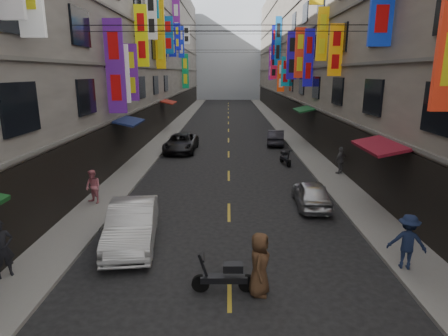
{
  "coord_description": "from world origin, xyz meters",
  "views": [
    {
      "loc": [
        -0.05,
        2.58,
        5.95
      ],
      "look_at": [
        -0.15,
        11.22,
        3.74
      ],
      "focal_mm": 30.0,
      "sensor_mm": 36.0,
      "label": 1
    }
  ],
  "objects_px": {
    "car_left_far": "(181,143)",
    "pedestrian_rfar": "(341,160)",
    "car_left_mid": "(132,224)",
    "scooter_far_right": "(285,158)",
    "pedestrian_rnear": "(407,242)",
    "scooter_crossing": "(225,277)",
    "car_right_far": "(276,137)",
    "pedestrian_lfar": "(93,187)",
    "car_right_mid": "(311,194)",
    "pedestrian_lnear": "(2,249)",
    "pedestrian_crossing": "(260,264)"
  },
  "relations": [
    {
      "from": "car_left_far",
      "to": "car_right_far",
      "type": "relative_size",
      "value": 1.29
    },
    {
      "from": "car_left_far",
      "to": "pedestrian_lnear",
      "type": "xyz_separation_m",
      "value": [
        -2.94,
        -18.52,
        0.3
      ]
    },
    {
      "from": "car_left_mid",
      "to": "pedestrian_lnear",
      "type": "distance_m",
      "value": 4.0
    },
    {
      "from": "scooter_far_right",
      "to": "pedestrian_lnear",
      "type": "height_order",
      "value": "pedestrian_lnear"
    },
    {
      "from": "pedestrian_crossing",
      "to": "car_right_mid",
      "type": "bearing_deg",
      "value": -10.98
    },
    {
      "from": "car_left_far",
      "to": "pedestrian_rfar",
      "type": "bearing_deg",
      "value": -31.8
    },
    {
      "from": "pedestrian_lnear",
      "to": "pedestrian_rfar",
      "type": "distance_m",
      "value": 17.64
    },
    {
      "from": "scooter_crossing",
      "to": "scooter_far_right",
      "type": "xyz_separation_m",
      "value": [
        3.87,
        14.9,
        0.0
      ]
    },
    {
      "from": "scooter_crossing",
      "to": "car_left_mid",
      "type": "distance_m",
      "value": 4.47
    },
    {
      "from": "car_right_far",
      "to": "pedestrian_rnear",
      "type": "height_order",
      "value": "pedestrian_rnear"
    },
    {
      "from": "pedestrian_lnear",
      "to": "pedestrian_crossing",
      "type": "distance_m",
      "value": 7.44
    },
    {
      "from": "scooter_far_right",
      "to": "pedestrian_rfar",
      "type": "relative_size",
      "value": 1.1
    },
    {
      "from": "car_right_far",
      "to": "car_right_mid",
      "type": "bearing_deg",
      "value": 97.02
    },
    {
      "from": "car_left_mid",
      "to": "car_right_far",
      "type": "bearing_deg",
      "value": 61.08
    },
    {
      "from": "scooter_crossing",
      "to": "car_left_mid",
      "type": "bearing_deg",
      "value": 47.22
    },
    {
      "from": "car_left_far",
      "to": "car_right_mid",
      "type": "bearing_deg",
      "value": -56.79
    },
    {
      "from": "car_left_mid",
      "to": "car_right_mid",
      "type": "xyz_separation_m",
      "value": [
        7.19,
        3.94,
        -0.13
      ]
    },
    {
      "from": "pedestrian_rfar",
      "to": "pedestrian_lfar",
      "type": "bearing_deg",
      "value": -16.82
    },
    {
      "from": "scooter_far_right",
      "to": "car_left_far",
      "type": "xyz_separation_m",
      "value": [
        -7.41,
        4.17,
        0.25
      ]
    },
    {
      "from": "car_right_far",
      "to": "pedestrian_lfar",
      "type": "bearing_deg",
      "value": 63.86
    },
    {
      "from": "car_right_far",
      "to": "pedestrian_lfar",
      "type": "height_order",
      "value": "pedestrian_lfar"
    },
    {
      "from": "car_left_far",
      "to": "pedestrian_rnear",
      "type": "height_order",
      "value": "pedestrian_rnear"
    },
    {
      "from": "pedestrian_crossing",
      "to": "car_right_far",
      "type": "bearing_deg",
      "value": 3.54
    },
    {
      "from": "pedestrian_rnear",
      "to": "scooter_crossing",
      "type": "bearing_deg",
      "value": 29.98
    },
    {
      "from": "car_left_mid",
      "to": "pedestrian_crossing",
      "type": "xyz_separation_m",
      "value": [
        4.25,
        -3.09,
        0.16
      ]
    },
    {
      "from": "car_left_far",
      "to": "pedestrian_crossing",
      "type": "xyz_separation_m",
      "value": [
        4.47,
        -19.17,
        0.21
      ]
    },
    {
      "from": "scooter_crossing",
      "to": "scooter_far_right",
      "type": "height_order",
      "value": "same"
    },
    {
      "from": "car_left_mid",
      "to": "pedestrian_lnear",
      "type": "relative_size",
      "value": 2.59
    },
    {
      "from": "car_left_far",
      "to": "pedestrian_rnear",
      "type": "bearing_deg",
      "value": -61.35
    },
    {
      "from": "car_left_mid",
      "to": "scooter_far_right",
      "type": "bearing_deg",
      "value": 51.34
    },
    {
      "from": "car_right_mid",
      "to": "pedestrian_crossing",
      "type": "relative_size",
      "value": 1.99
    },
    {
      "from": "car_left_mid",
      "to": "pedestrian_lfar",
      "type": "xyz_separation_m",
      "value": [
        -2.76,
        3.95,
        0.16
      ]
    },
    {
      "from": "scooter_far_right",
      "to": "pedestrian_rfar",
      "type": "height_order",
      "value": "pedestrian_rfar"
    },
    {
      "from": "scooter_crossing",
      "to": "pedestrian_rfar",
      "type": "xyz_separation_m",
      "value": [
        6.72,
        12.25,
        0.49
      ]
    },
    {
      "from": "car_left_mid",
      "to": "car_right_far",
      "type": "relative_size",
      "value": 1.18
    },
    {
      "from": "car_right_far",
      "to": "pedestrian_lnear",
      "type": "height_order",
      "value": "pedestrian_lnear"
    },
    {
      "from": "scooter_far_right",
      "to": "pedestrian_rfar",
      "type": "distance_m",
      "value": 3.92
    },
    {
      "from": "pedestrian_lnear",
      "to": "pedestrian_rnear",
      "type": "bearing_deg",
      "value": -39.86
    },
    {
      "from": "car_left_far",
      "to": "pedestrian_crossing",
      "type": "bearing_deg",
      "value": -75.07
    },
    {
      "from": "pedestrian_lnear",
      "to": "pedestrian_lfar",
      "type": "height_order",
      "value": "pedestrian_lnear"
    },
    {
      "from": "car_left_far",
      "to": "pedestrian_lfar",
      "type": "relative_size",
      "value": 3.17
    },
    {
      "from": "scooter_far_right",
      "to": "car_left_mid",
      "type": "relative_size",
      "value": 0.4
    },
    {
      "from": "car_left_mid",
      "to": "pedestrian_rnear",
      "type": "xyz_separation_m",
      "value": [
        8.84,
        -1.81,
        0.24
      ]
    },
    {
      "from": "car_left_mid",
      "to": "pedestrian_rfar",
      "type": "distance_m",
      "value": 13.66
    },
    {
      "from": "scooter_far_right",
      "to": "pedestrian_rnear",
      "type": "xyz_separation_m",
      "value": [
        1.65,
        -13.72,
        0.54
      ]
    },
    {
      "from": "scooter_crossing",
      "to": "car_right_far",
      "type": "distance_m",
      "value": 22.39
    },
    {
      "from": "scooter_crossing",
      "to": "pedestrian_crossing",
      "type": "distance_m",
      "value": 1.05
    },
    {
      "from": "scooter_far_right",
      "to": "car_left_far",
      "type": "relative_size",
      "value": 0.36
    },
    {
      "from": "pedestrian_rfar",
      "to": "car_right_mid",
      "type": "bearing_deg",
      "value": 22.51
    },
    {
      "from": "pedestrian_rfar",
      "to": "car_right_far",
      "type": "bearing_deg",
      "value": -114.47
    }
  ]
}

